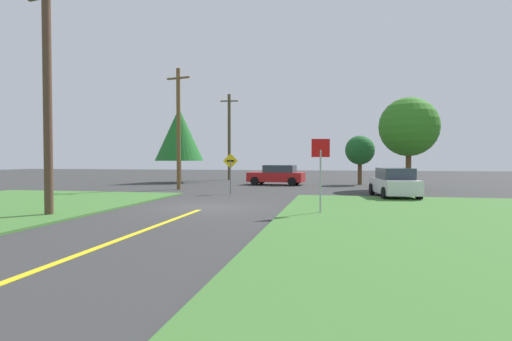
% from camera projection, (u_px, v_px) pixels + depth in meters
% --- Properties ---
extents(ground_plane, '(120.00, 120.00, 0.00)m').
position_uv_depth(ground_plane, '(207.00, 207.00, 17.63)').
color(ground_plane, '#343434').
extents(grass_verge_right, '(12.00, 20.00, 0.08)m').
position_uv_depth(grass_verge_right, '(472.00, 229.00, 11.87)').
color(grass_verge_right, '#407331').
rests_on(grass_verge_right, ground).
extents(lane_stripe_center, '(0.20, 14.00, 0.01)m').
position_uv_depth(lane_stripe_center, '(104.00, 245.00, 9.78)').
color(lane_stripe_center, yellow).
rests_on(lane_stripe_center, ground).
extents(stop_sign, '(0.68, 0.16, 2.87)m').
position_uv_depth(stop_sign, '(321.00, 162.00, 15.25)').
color(stop_sign, '#9EA0A8').
rests_on(stop_sign, ground).
extents(car_approaching_junction, '(4.69, 2.54, 1.62)m').
position_uv_depth(car_approaching_junction, '(277.00, 175.00, 33.04)').
color(car_approaching_junction, red).
rests_on(car_approaching_junction, ground).
extents(car_on_crossroad, '(2.37, 4.69, 1.62)m').
position_uv_depth(car_on_crossroad, '(394.00, 183.00, 22.04)').
color(car_on_crossroad, silver).
rests_on(car_on_crossroad, ground).
extents(utility_pole_near, '(1.78, 0.52, 8.73)m').
position_uv_depth(utility_pole_near, '(47.00, 94.00, 14.70)').
color(utility_pole_near, '#51382A').
rests_on(utility_pole_near, ground).
extents(utility_pole_mid, '(1.78, 0.50, 8.37)m').
position_uv_depth(utility_pole_mid, '(178.00, 127.00, 27.88)').
color(utility_pole_mid, brown).
rests_on(utility_pole_mid, ground).
extents(utility_pole_far, '(1.80, 0.32, 8.70)m').
position_uv_depth(utility_pole_far, '(229.00, 136.00, 40.98)').
color(utility_pole_far, '#4D452C').
rests_on(utility_pole_far, ground).
extents(direction_sign, '(0.90, 0.19, 2.45)m').
position_uv_depth(direction_sign, '(230.00, 169.00, 24.33)').
color(direction_sign, slate).
rests_on(direction_sign, ground).
extents(oak_tree_left, '(2.40, 2.40, 4.05)m').
position_uv_depth(oak_tree_left, '(360.00, 150.00, 33.20)').
color(oak_tree_left, brown).
rests_on(oak_tree_left, ground).
extents(pine_tree_center, '(4.06, 4.06, 6.37)m').
position_uv_depth(pine_tree_center, '(409.00, 127.00, 27.79)').
color(pine_tree_center, brown).
rests_on(pine_tree_center, ground).
extents(oak_tree_right, '(4.32, 4.32, 6.72)m').
position_uv_depth(oak_tree_right, '(179.00, 134.00, 36.19)').
color(oak_tree_right, brown).
rests_on(oak_tree_right, ground).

